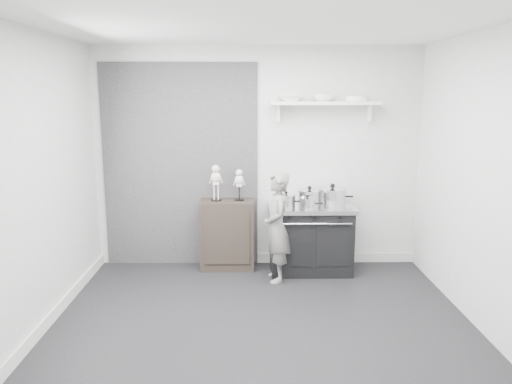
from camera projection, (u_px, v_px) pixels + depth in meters
ground at (261, 326)px, 4.66m from camera, size 4.00×4.00×0.00m
room_shell at (251, 149)px, 4.48m from camera, size 4.02×3.62×2.71m
wall_shelf at (325, 104)px, 5.92m from camera, size 1.30×0.26×0.24m
stove at (311, 238)px, 6.04m from camera, size 1.02×0.64×0.82m
side_cabinet at (227, 234)px, 6.15m from camera, size 0.66×0.38×0.85m
child at (277, 227)px, 5.68m from camera, size 0.35×0.49×1.27m
pot_front_left at (286, 201)px, 5.85m from camera, size 0.31×0.22×0.20m
pot_back_left at (309, 197)px, 6.04m from camera, size 0.38×0.29×0.22m
pot_back_right at (332, 196)px, 6.04m from camera, size 0.42×0.34×0.25m
pot_front_center at (307, 203)px, 5.80m from camera, size 0.27×0.19×0.16m
skeleton_full at (216, 180)px, 6.01m from camera, size 0.14×0.09×0.51m
skeleton_torso at (239, 183)px, 6.02m from camera, size 0.12×0.08×0.44m
bowl_large at (291, 98)px, 5.90m from camera, size 0.29×0.29×0.07m
bowl_small at (324, 98)px, 5.90m from camera, size 0.25×0.25×0.08m
plate_stack at (357, 99)px, 5.91m from camera, size 0.27×0.27×0.06m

